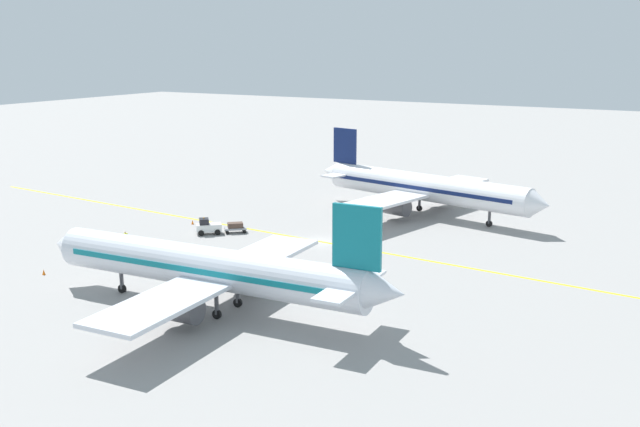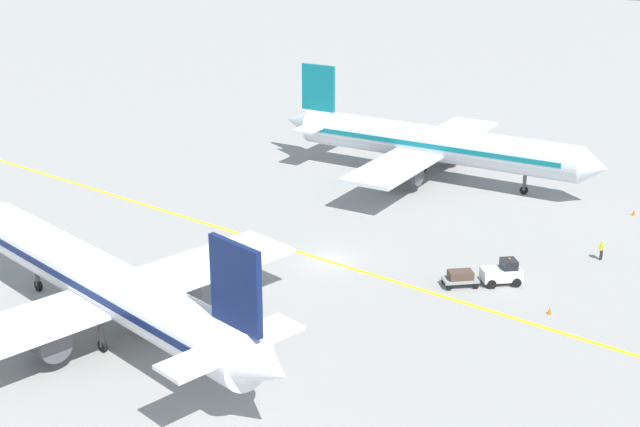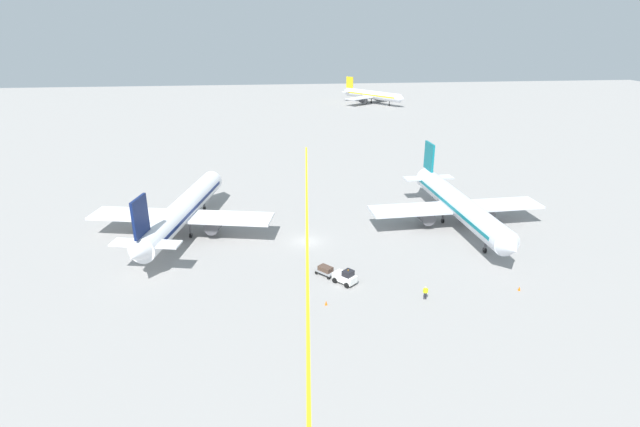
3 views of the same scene
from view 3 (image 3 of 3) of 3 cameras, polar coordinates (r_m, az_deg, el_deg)
The scene contains 10 objects.
ground_plane at distance 75.10m, azimuth -1.48°, elevation -3.22°, with size 400.00×400.00×0.00m, color gray.
apron_yellow_centreline at distance 75.09m, azimuth -1.48°, elevation -3.22°, with size 0.40×120.00×0.01m, color yellow.
airplane_at_gate at distance 79.42m, azimuth -15.48°, elevation 0.27°, with size 28.47×35.30×10.60m.
airplane_adjacent_stand at distance 82.23m, azimuth 15.48°, elevation 0.99°, with size 28.23×35.52×10.60m.
airplane_distant_taxiing at distance 205.72m, azimuth 5.95°, elevation 13.32°, with size 22.81×27.00×9.54m.
baggage_tug_white at distance 63.26m, azimuth 2.90°, elevation -7.26°, with size 3.12×3.24×2.11m.
baggage_cart_trailing at distance 65.20m, azimuth 0.63°, elevation -6.46°, with size 2.78×2.87×1.24m.
ground_crew_worker at distance 61.15m, azimuth 11.96°, elevation -8.81°, with size 0.57×0.28×1.68m.
traffic_cone_near_nose at distance 59.03m, azimuth 0.70°, elevation -10.18°, with size 0.32×0.32×0.55m, color orange.
traffic_cone_mid_apron at distance 66.62m, azimuth 21.83°, elevation -7.96°, with size 0.32×0.32×0.55m, color orange.
Camera 3 is at (-5.59, -68.18, 30.97)m, focal length 28.00 mm.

